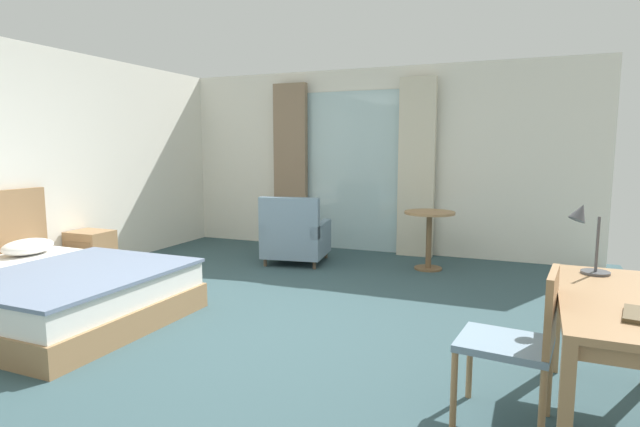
{
  "coord_description": "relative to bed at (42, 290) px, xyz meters",
  "views": [
    {
      "loc": [
        2.08,
        -3.46,
        1.52
      ],
      "look_at": [
        0.51,
        0.37,
        0.97
      ],
      "focal_mm": 28.34,
      "sensor_mm": 36.0,
      "label": 1
    }
  ],
  "objects": [
    {
      "name": "ground",
      "position": [
        1.86,
        0.38,
        -0.3
      ],
      "size": [
        6.51,
        7.83,
        0.1
      ],
      "primitive_type": "cube",
      "color": "#334C51"
    },
    {
      "name": "wall_back",
      "position": [
        1.86,
        4.03,
        1.06
      ],
      "size": [
        6.11,
        0.12,
        2.63
      ],
      "primitive_type": "cube",
      "color": "white",
      "rests_on": "ground"
    },
    {
      "name": "balcony_glass_door",
      "position": [
        1.57,
        3.95,
        0.9
      ],
      "size": [
        1.48,
        0.02,
        2.31
      ],
      "primitive_type": "cube",
      "color": "silver",
      "rests_on": "ground"
    },
    {
      "name": "curtain_panel_left",
      "position": [
        0.61,
        3.85,
        0.97
      ],
      "size": [
        0.52,
        0.1,
        2.45
      ],
      "primitive_type": "cube",
      "color": "#897056",
      "rests_on": "ground"
    },
    {
      "name": "curtain_panel_right",
      "position": [
        2.53,
        3.85,
        0.97
      ],
      "size": [
        0.5,
        0.1,
        2.45
      ],
      "primitive_type": "cube",
      "color": "beige",
      "rests_on": "ground"
    },
    {
      "name": "bed",
      "position": [
        0.0,
        0.0,
        0.0
      ],
      "size": [
        2.23,
        1.77,
        1.08
      ],
      "color": "#9E754C",
      "rests_on": "ground"
    },
    {
      "name": "nightstand",
      "position": [
        -0.82,
        1.33,
        0.01
      ],
      "size": [
        0.47,
        0.39,
        0.53
      ],
      "color": "#9E754C",
      "rests_on": "ground"
    },
    {
      "name": "writing_desk",
      "position": [
        4.43,
        -0.13,
        0.39
      ],
      "size": [
        0.63,
        1.42,
        0.74
      ],
      "color": "#9E754C",
      "rests_on": "ground"
    },
    {
      "name": "desk_chair",
      "position": [
        3.96,
        -0.27,
        0.25
      ],
      "size": [
        0.52,
        0.47,
        0.88
      ],
      "color": "gray",
      "rests_on": "ground"
    },
    {
      "name": "desk_lamp",
      "position": [
        4.29,
        0.33,
        0.75
      ],
      "size": [
        0.27,
        0.22,
        0.46
      ],
      "color": "#4C4C51",
      "rests_on": "writing_desk"
    },
    {
      "name": "armchair_by_window",
      "position": [
        1.18,
        2.8,
        0.09
      ],
      "size": [
        0.88,
        0.87,
        0.89
      ],
      "color": "gray",
      "rests_on": "ground"
    },
    {
      "name": "round_cafe_table",
      "position": [
        2.86,
        3.13,
        0.28
      ],
      "size": [
        0.62,
        0.62,
        0.73
      ],
      "color": "#9E754C",
      "rests_on": "ground"
    }
  ]
}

